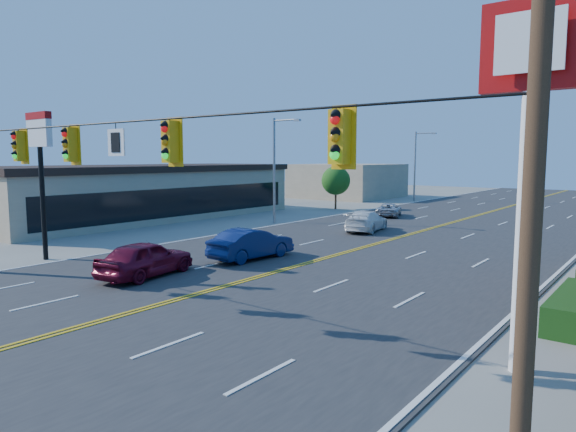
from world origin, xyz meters
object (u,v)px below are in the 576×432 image
Objects in this scene: signal_span at (91,163)px; car_white at (366,222)px; pizza_hut_sign at (40,154)px; car_magenta at (146,260)px; car_silver at (389,210)px; car_blue at (251,245)px; kfc_pylon at (530,112)px.

signal_span reaches higher than car_white.
pizza_hut_sign is 8.45m from car_magenta.
pizza_hut_sign is 27.91m from car_silver.
car_blue is (0.99, 5.55, -0.01)m from car_magenta.
car_silver is at bearing 100.37° from signal_span.
car_blue is at bearing 77.56° from car_silver.
car_magenta is at bearing 76.43° from car_white.
kfc_pylon is 2.10× the size of car_silver.
car_silver is at bearing -94.68° from car_magenta.
signal_span is 6.01× the size of car_silver.
car_magenta reaches higher than car_silver.
kfc_pylon is 1.89× the size of car_magenta.
signal_span is 11.29m from car_blue.
kfc_pylon reaches higher than pizza_hut_sign.
car_magenta is at bearing 4.78° from pizza_hut_sign.
car_white is 9.33m from car_silver.
pizza_hut_sign reaches higher than car_magenta.
pizza_hut_sign reaches higher than car_white.
car_blue is 21.09m from car_silver.
car_white is (7.95, 18.12, -4.50)m from pizza_hut_sign.
pizza_hut_sign is at bearing 55.25° from car_white.
car_blue is at bearing -109.09° from car_magenta.
car_blue is 0.97× the size of car_white.
kfc_pylon reaches higher than car_silver.
pizza_hut_sign is 1.53× the size of car_magenta.
pizza_hut_sign is 11.15m from car_blue.
pizza_hut_sign is (-22.00, 0.00, -0.86)m from kfc_pylon.
car_white is (0.77, 17.52, -0.08)m from car_magenta.
car_magenta reaches higher than car_blue.
car_blue is at bearing 156.01° from kfc_pylon.
signal_span is at bearing 79.83° from car_silver.
kfc_pylon is 1.80× the size of car_white.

